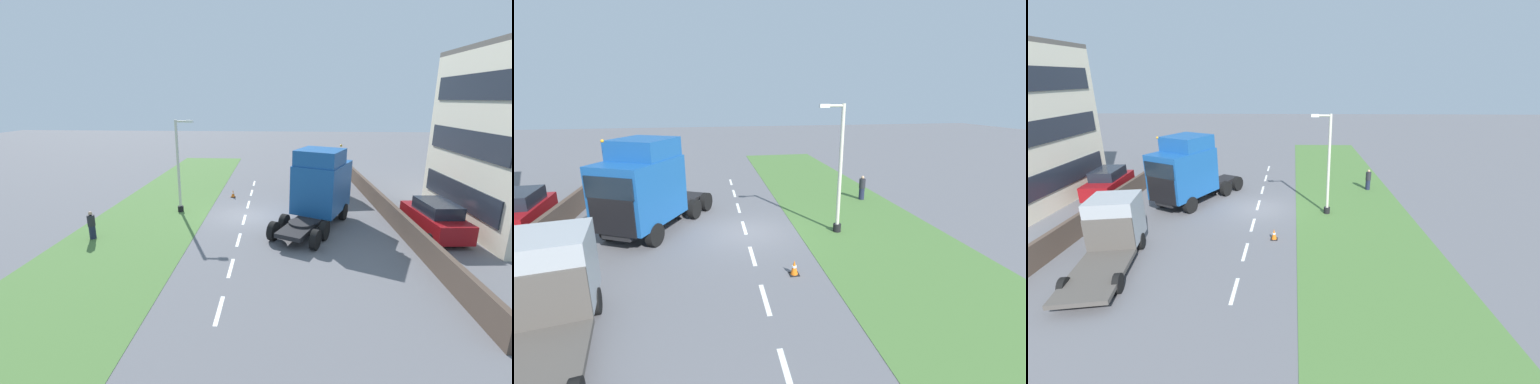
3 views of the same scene
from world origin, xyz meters
TOP-DOWN VIEW (x-y plane):
  - ground_plane at (0.00, 0.00)m, footprint 120.00×120.00m
  - grass_verge at (-6.00, 0.00)m, footprint 7.00×44.00m
  - lane_markings at (0.00, -0.70)m, footprint 0.16×21.00m
  - boundary_wall at (9.00, 0.00)m, footprint 0.25×24.00m
  - lorry_cab at (4.63, -0.82)m, footprint 5.27×7.16m
  - flatbed_truck at (6.04, 6.15)m, footprint 3.16×6.41m
  - parked_car at (10.82, -2.43)m, footprint 2.27×4.81m
  - lamp_post at (-4.34, 0.62)m, footprint 1.31×0.38m
  - pedestrian at (-7.91, -4.22)m, footprint 0.39×0.39m
  - traffic_cone_lead at (-1.33, 4.31)m, footprint 0.36×0.36m

SIDE VIEW (x-z plane):
  - ground_plane at x=0.00m, z-range 0.00..0.00m
  - lane_markings at x=0.00m, z-range 0.00..0.00m
  - grass_verge at x=-6.00m, z-range 0.00..0.01m
  - traffic_cone_lead at x=-1.33m, z-range -0.01..0.57m
  - boundary_wall at x=9.00m, z-range 0.00..1.23m
  - pedestrian at x=-7.91m, z-range -0.02..1.53m
  - parked_car at x=10.82m, z-range -0.02..1.91m
  - flatbed_truck at x=6.04m, z-range 0.08..2.82m
  - lorry_cab at x=4.63m, z-range -0.06..4.61m
  - lamp_post at x=-4.34m, z-range -0.32..5.76m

